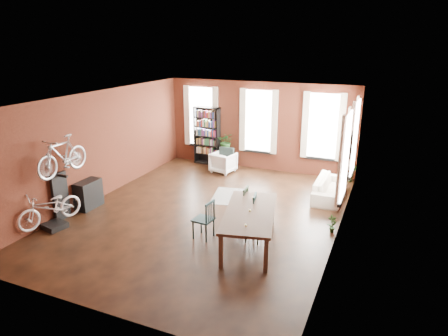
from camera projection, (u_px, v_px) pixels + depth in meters
The scene contains 19 objects.
room at pixel (223, 135), 10.84m from camera, with size 9.00×9.04×3.22m.
dining_table at pixel (249, 228), 9.31m from camera, with size 1.12×2.46×0.84m, color brown.
dining_chair_a at pixel (203, 219), 9.59m from camera, with size 0.45×0.45×0.97m, color #183235.
dining_chair_b at pixel (238, 205), 10.42m from camera, with size 0.46×0.46×0.99m, color black.
dining_chair_c at pixel (254, 226), 9.45m from camera, with size 0.36×0.36×0.78m, color black.
dining_chair_d at pixel (262, 214), 9.83m from camera, with size 0.46×0.46×1.00m, color #173434.
bookshelf at pixel (207, 136), 15.22m from camera, with size 1.00×0.32×2.20m, color black.
white_armchair at pixel (223, 161), 14.43m from camera, with size 0.77×0.72×0.80m, color white.
cream_sofa at pixel (331, 185), 12.10m from camera, with size 2.08×0.61×0.81m, color beige.
striped_rug at pixel (228, 196), 12.28m from camera, with size 0.90×1.43×0.01m, color black.
bike_trainer at pixel (55, 226), 10.19m from camera, with size 0.50×0.50×0.15m, color black.
bike_wall_rack at pixel (60, 196), 10.55m from camera, with size 0.16×0.60×1.30m, color black.
console_table at pixel (89, 194), 11.37m from camera, with size 0.40×0.80×0.80m, color black.
plant_stand at pixel (226, 158), 15.13m from camera, with size 0.30×0.30×0.61m, color black.
plant_by_sofa at pixel (350, 178), 13.51m from camera, with size 0.34×0.62×0.28m, color #2A5221.
plant_small at pixel (332, 229), 9.98m from camera, with size 0.24×0.45×0.16m, color #265622.
bicycle_floor at pixel (48, 192), 9.89m from camera, with size 0.59×0.89×1.70m, color silver.
bicycle_hung at pixel (61, 143), 10.00m from camera, with size 0.47×1.00×1.66m, color #A5A8AD.
plant_on_stand at pixel (226, 144), 14.99m from camera, with size 0.62×0.69×0.54m, color #265522.
Camera 1 is at (4.44, -9.11, 4.61)m, focal length 32.00 mm.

